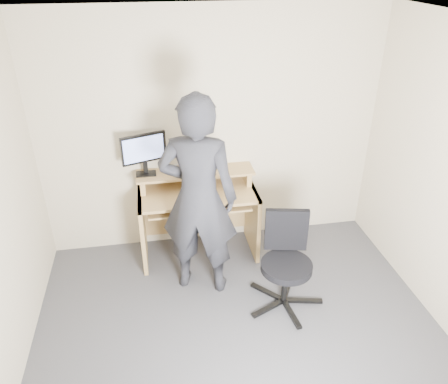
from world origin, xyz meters
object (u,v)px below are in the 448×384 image
object	(u,v)px
monitor	(144,151)
office_chair	(286,258)
desk	(197,205)
person	(198,198)

from	to	relation	value
monitor	office_chair	world-z (taller)	monitor
desk	monitor	size ratio (longest dim) A/B	2.72
monitor	desk	bearing A→B (deg)	-29.37
monitor	person	world-z (taller)	person
desk	monitor	xyz separation A→B (m)	(-0.50, 0.09, 0.62)
desk	person	xyz separation A→B (m)	(-0.05, -0.58, 0.42)
desk	office_chair	bearing A→B (deg)	-53.71
desk	monitor	bearing A→B (deg)	170.04
person	desk	bearing A→B (deg)	-76.95
desk	person	bearing A→B (deg)	-94.74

